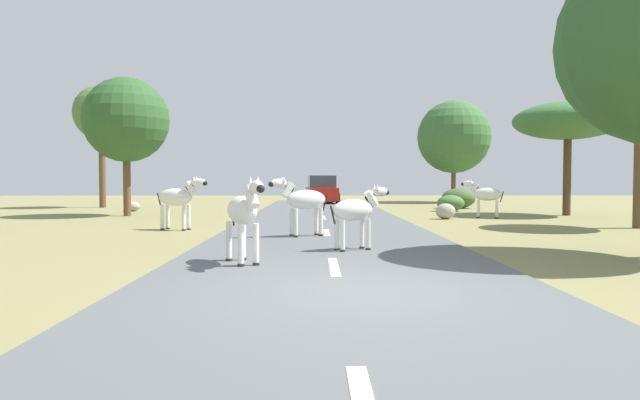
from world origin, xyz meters
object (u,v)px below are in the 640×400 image
Objects in this scene: zebra_0 at (244,212)px; zebra_1 at (485,195)px; car_0 at (322,190)px; tree_1 at (101,114)px; zebra_3 at (303,200)px; bush_2 at (458,198)px; tree_2 at (454,137)px; zebra_4 at (356,211)px; bush_0 at (451,203)px; tree_4 at (568,121)px; rock_2 at (133,206)px; tree_3 at (126,120)px; zebra_2 at (178,198)px; rock_0 at (445,211)px.

zebra_1 is (8.08, 12.09, -0.04)m from zebra_0.
car_0 is 13.68m from tree_1.
bush_2 is (7.99, 14.73, -0.46)m from zebra_3.
tree_2 is at bearing -48.38° from zebra_3.
bush_0 is at bearing 131.20° from zebra_4.
tree_4 is 2.72× the size of bush_2.
zebra_3 is at bearing 154.02° from zebra_1.
rock_2 is at bearing -142.47° from car_0.
tree_1 is 23.49m from tree_4.
tree_3 is (-14.77, 1.36, 3.11)m from zebra_1.
zebra_3 is at bearing -96.09° from car_0.
zebra_2 is at bearing -156.16° from tree_4.
zebra_2 is at bearing -93.54° from zebra_0.
rock_0 is (6.35, 11.50, -0.67)m from zebra_0.
zebra_2 is at bearing -138.18° from bush_0.
bush_2 is (19.34, -0.96, -4.58)m from tree_1.
rock_0 is (-1.73, -0.59, -0.63)m from zebra_1.
tree_2 is (9.63, 22.25, 3.40)m from zebra_3.
tree_4 is at bearing 20.50° from rock_0.
zebra_3 reaches higher than zebra_4.
tree_1 is 19.55m from rock_0.
zebra_4 is 1.06× the size of bush_0.
tree_1 is at bearing -173.48° from zebra_4.
tree_4 reaches higher than zebra_2.
zebra_0 reaches higher than rock_0.
rock_2 is (-8.56, 12.24, -0.77)m from zebra_3.
zebra_0 is at bearing -76.11° from zebra_4.
tree_4 is at bearing 112.08° from zebra_4.
zebra_0 is 0.96× the size of zebra_1.
car_0 reaches higher than zebra_1.
bush_2 is (15.62, 5.94, -3.50)m from tree_3.
bush_2 is at bearing -140.86° from zebra_0.
zebra_3 is at bearing -141.12° from tree_4.
tree_3 is at bearing 16.01° from zebra_3.
zebra_0 is 29.12m from tree_2.
tree_4 reaches higher than bush_0.
rock_2 is at bearing -136.43° from zebra_2.
zebra_1 reaches higher than rock_0.
zebra_4 is at bearing -164.56° from zebra_0.
bush_2 reaches higher than rock_0.
tree_2 is at bearing 133.68° from zebra_4.
bush_0 is at bearing 12.34° from tree_3.
zebra_2 reaches higher than zebra_3.
zebra_0 is 0.98× the size of zebra_3.
zebra_4 is 0.29× the size of tree_4.
zebra_0 is at bearing -63.58° from tree_3.
zebra_3 is 1.13× the size of zebra_4.
zebra_1 is 5.29m from tree_4.
tree_4 is 7.43m from bush_2.
car_0 reaches higher than bush_0.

